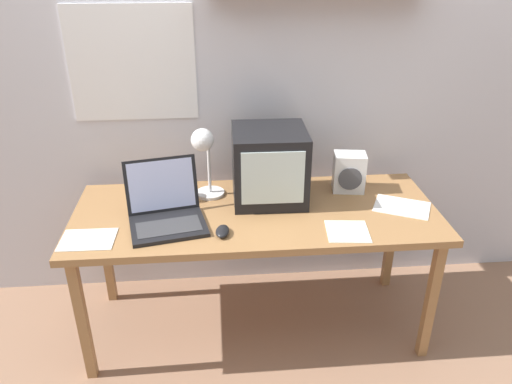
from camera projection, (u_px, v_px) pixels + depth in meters
The scene contains 12 objects.
ground_plane at pixel (256, 323), 2.73m from camera, with size 12.00×12.00×0.00m, color #956D54.
back_wall at pixel (249, 63), 2.56m from camera, with size 5.60×0.24×2.60m.
corner_desk at pixel (256, 221), 2.44m from camera, with size 1.76×0.71×0.71m.
crt_monitor at pixel (269, 165), 2.45m from camera, with size 0.36×0.35×0.36m.
laptop at pixel (165, 208), 2.29m from camera, with size 0.39×0.38×0.27m.
desk_lamp at pixel (204, 151), 2.40m from camera, with size 0.15×0.19×0.38m.
juice_glass at pixel (178, 191), 2.48m from camera, with size 0.08×0.08×0.12m.
space_heater at pixel (349, 172), 2.57m from camera, with size 0.17×0.14×0.20m.
computer_mouse at pixel (222, 231), 2.21m from camera, with size 0.07×0.11×0.03m.
printed_handout at pixel (88, 240), 2.17m from camera, with size 0.24×0.18×0.00m.
loose_paper_near_monitor at pixel (348, 231), 2.23m from camera, with size 0.20×0.21×0.00m.
open_notebook at pixel (402, 207), 2.44m from camera, with size 0.32×0.28×0.00m.
Camera 1 is at (-0.18, -2.10, 1.88)m, focal length 35.00 mm.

